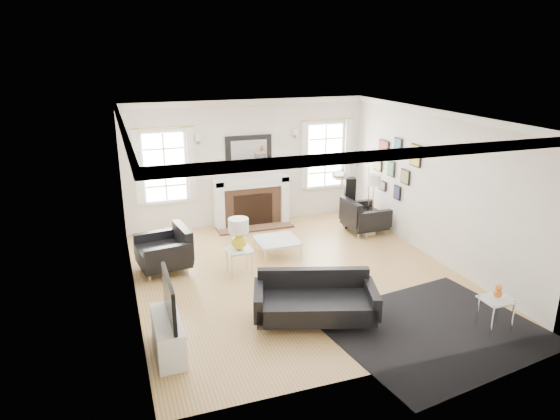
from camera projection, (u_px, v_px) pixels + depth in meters
name	position (u px, v px, depth m)	size (l,w,h in m)	color
floor	(296.00, 274.00, 8.89)	(6.00, 6.00, 0.00)	#A37644
back_wall	(248.00, 163.00, 11.16)	(5.50, 0.04, 2.80)	beige
front_wall	(390.00, 269.00, 5.77)	(5.50, 0.04, 2.80)	beige
left_wall	(129.00, 216.00, 7.60)	(0.04, 6.00, 2.80)	beige
right_wall	(434.00, 185.00, 9.33)	(0.04, 6.00, 2.80)	beige
ceiling	(298.00, 116.00, 8.03)	(5.50, 6.00, 0.02)	white
crown_molding	(298.00, 120.00, 8.05)	(5.50, 6.00, 0.12)	white
fireplace	(252.00, 202.00, 11.23)	(1.70, 0.69, 1.11)	white
mantel_mirror	(249.00, 152.00, 11.04)	(1.05, 0.07, 0.75)	black
window_left	(165.00, 167.00, 10.51)	(1.24, 0.15, 1.62)	white
window_right	(325.00, 155.00, 11.67)	(1.24, 0.15, 1.62)	white
gallery_wall	(395.00, 164.00, 10.44)	(0.04, 1.73, 1.29)	black
tv_unit	(168.00, 331.00, 6.50)	(0.35, 1.00, 1.09)	white
area_rug	(434.00, 330.00, 7.11)	(2.86, 2.38, 0.01)	black
sofa	(315.00, 301.00, 7.29)	(1.93, 1.30, 0.58)	black
armchair_left	(166.00, 251.00, 8.96)	(0.99, 1.08, 0.65)	black
armchair_right	(362.00, 217.00, 10.84)	(0.84, 0.93, 0.62)	black
coffee_table	(277.00, 241.00, 9.57)	(0.78, 0.78, 0.35)	silver
side_table_left	(239.00, 255.00, 8.76)	(0.44, 0.44, 0.48)	silver
nesting_table	(496.00, 306.00, 7.03)	(0.44, 0.37, 0.49)	silver
gourd_lamp	(239.00, 232.00, 8.63)	(0.35, 0.35, 0.57)	yellow
orange_vase	(498.00, 292.00, 6.96)	(0.12, 0.12, 0.19)	#D75A1B
arc_floor_lamp	(355.00, 193.00, 9.82)	(1.48, 1.37, 2.10)	silver
stick_floor_lamp	(374.00, 183.00, 10.34)	(0.28, 0.28, 1.36)	#A7873A
speaker_tower	(349.00, 203.00, 11.09)	(0.23, 0.23, 1.14)	black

